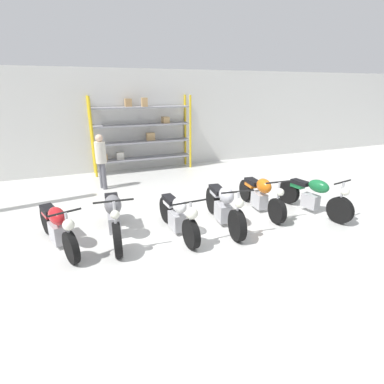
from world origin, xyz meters
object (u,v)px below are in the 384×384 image
Objects in this scene: person_browsing at (101,157)px; shelving_rack at (142,133)px; motorcycle_grey at (114,215)px; motorcycle_red at (57,226)px; motorcycle_green at (313,196)px; motorcycle_orange at (261,194)px; motorcycle_silver at (224,206)px; motorcycle_white at (178,215)px.

shelving_rack is at bearing -153.44° from person_browsing.
shelving_rack is 1.66× the size of motorcycle_grey.
motorcycle_red is 0.97× the size of motorcycle_green.
motorcycle_red is at bearing -86.24° from motorcycle_grey.
motorcycle_red is (-2.88, -5.08, -0.96)m from shelving_rack.
motorcycle_grey reaches higher than motorcycle_red.
motorcycle_orange is 4.81m from person_browsing.
motorcycle_silver is 1.01× the size of motorcycle_orange.
motorcycle_grey is 1.31× the size of person_browsing.
motorcycle_green is (2.93, -5.59, -0.96)m from shelving_rack.
motorcycle_silver is 4.34m from person_browsing.
motorcycle_white is 2.38m from motorcycle_orange.
motorcycle_orange is at bearing 73.18° from motorcycle_red.
shelving_rack is 5.40m from motorcycle_orange.
motorcycle_red is 1.04× the size of motorcycle_white.
motorcycle_silver is 1.29× the size of person_browsing.
motorcycle_orange reaches higher than motorcycle_green.
shelving_rack is at bearing 132.71° from motorcycle_red.
motorcycle_grey is at bearing -107.87° from motorcycle_white.
motorcycle_silver is (3.44, -0.32, 0.01)m from motorcycle_red.
motorcycle_red is 1.07m from motorcycle_grey.
motorcycle_white is 0.91× the size of motorcycle_silver.
motorcycle_white is 0.92× the size of motorcycle_orange.
motorcycle_white is at bearing -102.94° from motorcycle_green.
motorcycle_white is 0.93× the size of motorcycle_green.
shelving_rack is at bearing 171.19° from motorcycle_white.
shelving_rack reaches higher than motorcycle_silver.
person_browsing is at bearing -134.31° from shelving_rack.
motorcycle_silver is at bearing 87.17° from motorcycle_grey.
motorcycle_silver is 1.03× the size of motorcycle_green.
motorcycle_white is at bearing -95.75° from shelving_rack.
motorcycle_grey is 3.61m from motorcycle_orange.
motorcycle_white is 3.92m from person_browsing.
motorcycle_orange is at bearing -70.29° from shelving_rack.
person_browsing reaches higher than motorcycle_green.
motorcycle_orange is at bearing 113.97° from motorcycle_silver.
shelving_rack is at bearing 164.84° from motorcycle_grey.
motorcycle_grey is 1.04× the size of motorcycle_green.
motorcycle_red is 3.46m from motorcycle_silver.
shelving_rack is 1.70× the size of motorcycle_orange.
motorcycle_green is 6.04m from person_browsing.
person_browsing reaches higher than motorcycle_grey.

